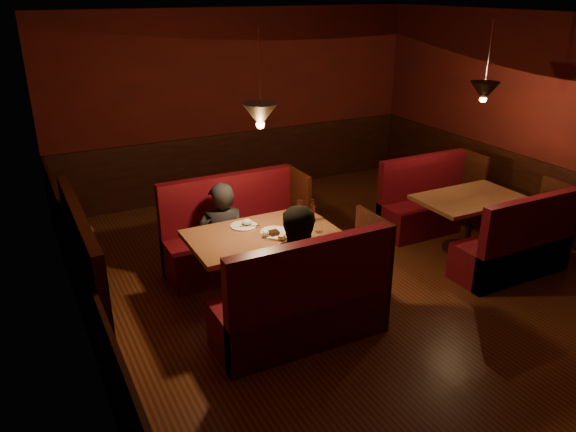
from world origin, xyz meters
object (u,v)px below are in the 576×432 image
second_table (468,211)px  second_bench_far (428,206)px  main_bench_far (235,240)px  diner_a (221,218)px  main_table (264,249)px  diner_b (303,255)px  main_bench_near (305,309)px  second_bench_near (516,250)px

second_table → second_bench_far: (0.03, 0.78, -0.22)m
main_bench_far → diner_a: (-0.23, -0.20, 0.41)m
main_table → diner_b: (0.10, -0.66, 0.20)m
main_bench_far → second_table: main_bench_far is taller
main_table → main_bench_near: bearing=-88.9°
second_bench_near → diner_a: bearing=154.3°
second_bench_far → diner_b: bearing=-153.0°
second_table → second_bench_far: 0.81m
main_table → main_bench_far: size_ratio=0.91×
main_bench_near → second_bench_far: (2.85, 1.62, -0.04)m
main_table → diner_a: diner_a is taller
main_bench_far → second_bench_far: main_bench_far is taller
main_bench_far → main_table: bearing=-91.1°
main_bench_far → main_bench_near: same height
second_table → second_bench_near: bearing=-87.8°
main_table → second_bench_near: (2.87, -0.82, -0.30)m
second_bench_far → diner_a: size_ratio=0.94×
main_bench_near → second_bench_far: size_ratio=1.16×
main_bench_near → second_bench_near: bearing=1.0°
second_bench_near → diner_a: (-3.08, 1.49, 0.44)m
second_bench_near → diner_a: 3.45m
main_bench_far → second_bench_near: 3.31m
main_table → second_bench_far: size_ratio=1.05×
main_table → second_bench_far: 2.98m
second_table → diner_a: size_ratio=0.85×
main_bench_far → second_table: size_ratio=1.28×
second_bench_near → diner_b: bearing=176.7°
second_bench_near → second_bench_far: bearing=90.0°
main_bench_far → second_bench_near: size_ratio=1.16×
second_bench_far → second_bench_near: same height
second_table → second_bench_near: (0.03, -0.78, -0.22)m
main_bench_far → second_bench_far: (2.85, -0.12, -0.04)m
diner_b → second_table: bearing=13.9°
main_table → main_bench_near: main_bench_near is taller
main_bench_far → diner_a: size_ratio=1.09×
main_bench_far → diner_b: diner_b is taller
diner_b → main_bench_far: bearing=94.2°
second_table → second_bench_far: size_ratio=0.90×
main_bench_far → diner_b: 1.60m
second_bench_near → diner_b: diner_b is taller
diner_a → diner_b: (0.32, -1.32, 0.05)m
diner_a → second_bench_near: bearing=168.7°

